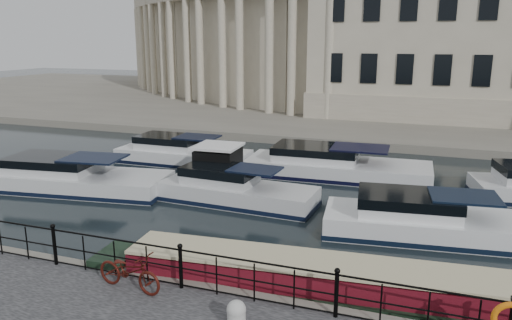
{
  "coord_description": "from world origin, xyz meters",
  "views": [
    {
      "loc": [
        5.8,
        -12.58,
        6.83
      ],
      "look_at": [
        0.5,
        2.0,
        3.0
      ],
      "focal_mm": 35.0,
      "sensor_mm": 36.0,
      "label": 1
    }
  ],
  "objects_px": {
    "mooring_bollard": "(236,315)",
    "harbour_hut": "(218,170)",
    "narrowboat": "(319,290)",
    "bicycle": "(129,271)"
  },
  "relations": [
    {
      "from": "bicycle",
      "to": "harbour_hut",
      "type": "xyz_separation_m",
      "value": [
        -2.14,
        10.28,
        -0.11
      ]
    },
    {
      "from": "bicycle",
      "to": "mooring_bollard",
      "type": "distance_m",
      "value": 3.28
    },
    {
      "from": "narrowboat",
      "to": "bicycle",
      "type": "bearing_deg",
      "value": -161.39
    },
    {
      "from": "narrowboat",
      "to": "harbour_hut",
      "type": "xyz_separation_m",
      "value": [
        -6.63,
        8.33,
        0.59
      ]
    },
    {
      "from": "bicycle",
      "to": "mooring_bollard",
      "type": "bearing_deg",
      "value": -94.16
    },
    {
      "from": "mooring_bollard",
      "to": "harbour_hut",
      "type": "distance_m",
      "value": 12.17
    },
    {
      "from": "mooring_bollard",
      "to": "harbour_hut",
      "type": "height_order",
      "value": "harbour_hut"
    },
    {
      "from": "bicycle",
      "to": "narrowboat",
      "type": "distance_m",
      "value": 4.94
    },
    {
      "from": "bicycle",
      "to": "harbour_hut",
      "type": "relative_size",
      "value": 0.7
    },
    {
      "from": "narrowboat",
      "to": "harbour_hut",
      "type": "bearing_deg",
      "value": 123.66
    }
  ]
}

